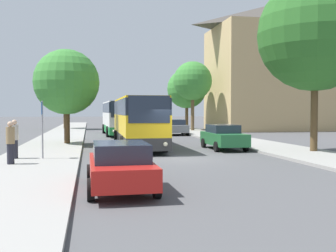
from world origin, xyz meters
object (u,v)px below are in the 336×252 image
parked_car_right_near (223,137)px  parked_car_right_far (176,127)px  parked_car_left_curb (120,165)px  tree_right_near (193,81)px  bus_middle (119,117)px  tree_left_near (65,86)px  pedestrian_waiting_near (10,142)px  tree_right_mid (315,34)px  bus_front (138,121)px  pedestrian_waiting_far (15,139)px  tree_right_far (187,89)px  bus_stop_sign (42,123)px  tree_left_far (67,82)px

parked_car_right_near → parked_car_right_far: parked_car_right_far is taller
parked_car_left_curb → tree_right_near: size_ratio=0.56×
bus_middle → parked_car_right_far: bearing=-13.5°
tree_right_near → tree_left_near: bearing=151.3°
pedestrian_waiting_near → tree_right_mid: 16.98m
bus_front → bus_middle: 13.94m
parked_car_right_near → tree_right_near: 22.09m
pedestrian_waiting_near → pedestrian_waiting_far: size_ratio=0.99×
bus_middle → tree_left_near: 15.01m
parked_car_right_near → tree_right_near: tree_right_near is taller
tree_left_near → pedestrian_waiting_near: bearing=-90.4°
parked_car_left_curb → tree_right_far: bearing=72.5°
bus_stop_sign → tree_right_mid: size_ratio=0.28×
tree_right_mid → parked_car_right_near: bearing=141.8°
bus_middle → pedestrian_waiting_far: bus_middle is taller
pedestrian_waiting_near → tree_right_near: bearing=-139.1°
tree_right_mid → bus_stop_sign: bearing=-177.6°
bus_middle → tree_right_far: tree_right_far is taller
bus_middle → tree_left_far: tree_left_far is taller
bus_stop_sign → tree_right_mid: bearing=2.4°
parked_car_right_far → bus_stop_sign: size_ratio=1.50×
bus_stop_sign → tree_right_near: (14.14, 25.13, 4.07)m
bus_stop_sign → tree_right_far: size_ratio=0.36×
pedestrian_waiting_near → pedestrian_waiting_far: pedestrian_waiting_far is taller
bus_middle → tree_left_near: size_ratio=1.34×
parked_car_left_curb → bus_stop_sign: bearing=112.2°
parked_car_right_far → tree_left_far: 14.67m
bus_middle → pedestrian_waiting_far: (-6.41, -19.89, -0.69)m
pedestrian_waiting_near → tree_right_near: 31.34m
parked_car_right_far → bus_stop_sign: bearing=61.6°
pedestrian_waiting_far → tree_right_far: bearing=-140.1°
bus_middle → bus_stop_sign: (-5.11, -20.13, 0.07)m
tree_left_near → bus_stop_sign: bearing=-88.5°
tree_left_near → tree_left_far: tree_left_near is taller
bus_front → tree_left_far: (-4.68, 2.71, 2.70)m
parked_car_right_near → pedestrian_waiting_far: pedestrian_waiting_far is taller
tree_left_far → tree_right_mid: (14.04, -8.28, 2.32)m
tree_left_near → tree_right_far: tree_left_near is taller
tree_left_near → tree_right_near: bearing=-28.7°
parked_car_right_near → bus_stop_sign: bus_stop_sign is taller
tree_right_near → bus_middle: bearing=-151.0°
parked_car_right_near → tree_left_near: size_ratio=0.58×
pedestrian_waiting_far → tree_left_near: size_ratio=0.24×
bus_front → parked_car_left_curb: bearing=-98.8°
bus_middle → tree_left_far: (-4.44, -11.23, 2.66)m
parked_car_left_curb → tree_right_far: tree_right_far is taller
pedestrian_waiting_near → tree_right_far: size_ratio=0.24×
tree_right_mid → parked_car_left_curb: bearing=-144.9°
parked_car_right_near → parked_car_right_far: bearing=-90.2°
tree_left_near → parked_car_right_near: bearing=-68.9°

